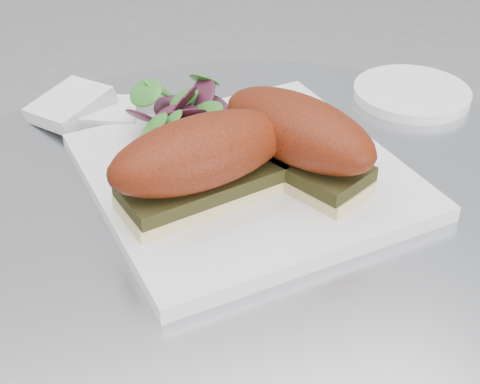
# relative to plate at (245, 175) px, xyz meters

# --- Properties ---
(plate) EXTENTS (0.33, 0.33, 0.02)m
(plate) POSITION_rel_plate_xyz_m (0.00, 0.00, 0.00)
(plate) COLOR white
(plate) RESTS_ON table
(sandwich_left) EXTENTS (0.19, 0.12, 0.08)m
(sandwich_left) POSITION_rel_plate_xyz_m (-0.05, -0.04, 0.05)
(sandwich_left) COLOR beige
(sandwich_left) RESTS_ON plate
(sandwich_right) EXTENTS (0.15, 0.19, 0.08)m
(sandwich_right) POSITION_rel_plate_xyz_m (0.04, -0.03, 0.05)
(sandwich_right) COLOR beige
(sandwich_right) RESTS_ON plate
(salad) EXTENTS (0.11, 0.11, 0.05)m
(salad) POSITION_rel_plate_xyz_m (-0.04, 0.08, 0.03)
(salad) COLOR #397F29
(salad) RESTS_ON plate
(napkin) EXTENTS (0.13, 0.13, 0.02)m
(napkin) POSITION_rel_plate_xyz_m (-0.13, 0.17, 0.00)
(napkin) COLOR white
(napkin) RESTS_ON table
(saucer) EXTENTS (0.14, 0.14, 0.01)m
(saucer) POSITION_rel_plate_xyz_m (0.25, 0.11, -0.00)
(saucer) COLOR white
(saucer) RESTS_ON table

